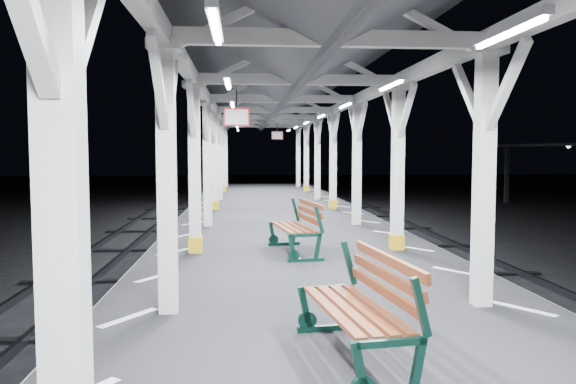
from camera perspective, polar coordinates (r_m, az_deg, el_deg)
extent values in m
plane|color=black|center=(9.48, 2.19, -14.26)|extent=(120.00, 120.00, 0.00)
cube|color=black|center=(9.34, 2.20, -11.35)|extent=(6.00, 50.00, 1.00)
cube|color=silver|center=(9.26, -13.20, -8.38)|extent=(1.00, 48.00, 0.01)
cube|color=silver|center=(9.81, 16.70, -7.74)|extent=(1.00, 48.00, 0.01)
cube|color=#2D2D33|center=(9.99, -24.85, -13.21)|extent=(0.08, 60.00, 0.16)
cube|color=#2D2D33|center=(10.90, 26.65, -11.80)|extent=(0.08, 60.00, 0.16)
cube|color=silver|center=(3.10, -21.96, -3.58)|extent=(0.22, 0.22, 3.20)
cube|color=silver|center=(3.68, -19.83, 15.67)|extent=(0.10, 0.99, 0.99)
cube|color=silver|center=(7.00, -12.20, 0.81)|extent=(0.22, 0.22, 3.20)
cube|color=silver|center=(7.11, -12.42, 14.30)|extent=(0.40, 0.40, 0.12)
cube|color=silver|center=(7.58, -11.79, 9.77)|extent=(0.10, 0.99, 0.99)
cube|color=silver|center=(6.49, -13.01, 10.70)|extent=(0.10, 0.99, 0.99)
cube|color=silver|center=(10.98, -9.46, 2.04)|extent=(0.22, 0.22, 3.20)
cube|color=silver|center=(11.04, -9.57, 10.68)|extent=(0.40, 0.40, 0.12)
cube|color=gold|center=(11.12, -9.38, -5.29)|extent=(0.26, 0.26, 0.30)
cube|color=silver|center=(11.54, -9.30, 7.86)|extent=(0.10, 0.99, 0.99)
cube|color=silver|center=(10.45, -9.80, 8.24)|extent=(0.10, 0.99, 0.99)
cube|color=silver|center=(14.97, -8.18, 2.62)|extent=(0.22, 0.22, 3.20)
cube|color=silver|center=(15.01, -8.25, 8.96)|extent=(0.40, 0.40, 0.12)
cube|color=silver|center=(15.53, -8.10, 6.92)|extent=(0.10, 0.99, 0.99)
cube|color=silver|center=(14.43, -8.36, 7.13)|extent=(0.10, 0.99, 0.99)
cube|color=silver|center=(18.96, -7.44, 2.95)|extent=(0.22, 0.22, 3.20)
cube|color=silver|center=(19.00, -7.49, 7.96)|extent=(0.40, 0.40, 0.12)
cube|color=gold|center=(19.04, -7.40, -1.32)|extent=(0.26, 0.26, 0.30)
cube|color=silver|center=(19.52, -7.39, 6.36)|extent=(0.10, 0.99, 0.99)
cube|color=silver|center=(18.42, -7.56, 6.49)|extent=(0.10, 0.99, 0.99)
cube|color=silver|center=(22.95, -6.95, 3.17)|extent=(0.22, 0.22, 3.20)
cube|color=silver|center=(22.98, -6.99, 7.31)|extent=(0.40, 0.40, 0.12)
cube|color=silver|center=(23.51, -6.92, 6.00)|extent=(0.10, 0.99, 0.99)
cube|color=silver|center=(22.41, -7.04, 6.08)|extent=(0.10, 0.99, 0.99)
cube|color=silver|center=(26.95, -6.61, 3.32)|extent=(0.22, 0.22, 3.20)
cube|color=silver|center=(26.98, -6.64, 6.85)|extent=(0.40, 0.40, 0.12)
cube|color=gold|center=(27.01, -6.59, 0.31)|extent=(0.26, 0.26, 0.30)
cube|color=silver|center=(27.51, -6.59, 5.73)|extent=(0.10, 0.99, 0.99)
cube|color=silver|center=(26.41, -6.67, 5.80)|extent=(0.10, 0.99, 0.99)
cube|color=silver|center=(30.95, -6.36, 3.43)|extent=(0.22, 0.22, 3.20)
cube|color=silver|center=(30.97, -6.38, 6.51)|extent=(0.40, 0.40, 0.12)
cube|color=silver|center=(31.50, -6.35, 5.54)|extent=(0.10, 0.99, 0.99)
cube|color=silver|center=(30.41, -6.41, 5.59)|extent=(0.10, 0.99, 0.99)
cube|color=silver|center=(7.59, 19.27, 0.92)|extent=(0.22, 0.22, 3.20)
cube|color=silver|center=(7.69, 19.58, 13.37)|extent=(0.40, 0.40, 0.12)
cube|color=silver|center=(8.12, 17.88, 9.28)|extent=(0.10, 0.99, 0.99)
cube|color=silver|center=(7.12, 21.31, 9.94)|extent=(0.10, 0.99, 0.99)
cube|color=silver|center=(11.36, 11.08, 2.09)|extent=(0.22, 0.22, 3.20)
cube|color=silver|center=(11.43, 11.20, 10.44)|extent=(0.40, 0.40, 0.12)
cube|color=gold|center=(11.50, 10.98, -4.99)|extent=(0.26, 0.26, 0.30)
cube|color=silver|center=(11.91, 10.44, 7.73)|extent=(0.10, 0.99, 0.99)
cube|color=silver|center=(10.85, 11.96, 8.06)|extent=(0.10, 0.99, 0.99)
cube|color=silver|center=(15.25, 7.01, 2.66)|extent=(0.22, 0.22, 3.20)
cube|color=silver|center=(15.30, 7.07, 8.89)|extent=(0.40, 0.40, 0.12)
cube|color=silver|center=(15.80, 6.64, 6.89)|extent=(0.10, 0.99, 0.99)
cube|color=silver|center=(14.73, 7.49, 7.08)|extent=(0.10, 0.99, 0.99)
cube|color=silver|center=(19.18, 4.60, 2.99)|extent=(0.22, 0.22, 3.20)
cube|color=silver|center=(19.22, 4.63, 7.94)|extent=(0.40, 0.40, 0.12)
cube|color=gold|center=(19.27, 4.57, -1.24)|extent=(0.26, 0.26, 0.30)
cube|color=silver|center=(19.74, 4.36, 6.36)|extent=(0.10, 0.99, 0.99)
cube|color=silver|center=(18.65, 4.89, 6.48)|extent=(0.10, 0.99, 0.99)
cube|color=silver|center=(23.14, 3.01, 3.20)|extent=(0.22, 0.22, 3.20)
cube|color=silver|center=(23.17, 3.02, 7.31)|extent=(0.40, 0.40, 0.12)
cube|color=silver|center=(23.69, 2.84, 6.01)|extent=(0.10, 0.99, 0.99)
cube|color=silver|center=(22.60, 3.21, 6.09)|extent=(0.10, 0.99, 0.99)
cube|color=silver|center=(27.11, 1.88, 3.35)|extent=(0.22, 0.22, 3.20)
cube|color=silver|center=(27.14, 1.89, 6.86)|extent=(0.40, 0.40, 0.12)
cube|color=gold|center=(27.17, 1.88, 0.36)|extent=(0.26, 0.26, 0.30)
cube|color=silver|center=(27.66, 1.76, 5.75)|extent=(0.10, 0.99, 0.99)
cube|color=silver|center=(26.57, 2.02, 5.81)|extent=(0.10, 0.99, 0.99)
cube|color=silver|center=(31.09, 1.04, 3.46)|extent=(0.22, 0.22, 3.20)
cube|color=silver|center=(31.11, 1.05, 6.52)|extent=(0.40, 0.40, 0.12)
cube|color=silver|center=(31.64, 0.95, 5.56)|extent=(0.10, 0.99, 0.99)
cube|color=silver|center=(30.55, 1.15, 5.61)|extent=(0.10, 0.99, 0.99)
cube|color=silver|center=(9.08, -10.69, 12.85)|extent=(0.18, 48.00, 0.24)
cube|color=silver|center=(9.55, 14.56, 12.36)|extent=(0.18, 48.00, 0.24)
cube|color=silver|center=(7.15, 4.26, 15.30)|extent=(4.20, 0.14, 0.20)
cube|color=silver|center=(11.07, 1.00, 11.35)|extent=(4.20, 0.14, 0.20)
cube|color=silver|center=(15.03, -0.52, 9.46)|extent=(4.20, 0.14, 0.20)
cube|color=silver|center=(19.01, -1.39, 8.36)|extent=(4.20, 0.14, 0.20)
cube|color=silver|center=(23.00, -1.96, 7.63)|extent=(4.20, 0.14, 0.20)
cube|color=silver|center=(26.99, -2.36, 7.13)|extent=(4.20, 0.14, 0.20)
cube|color=silver|center=(30.98, -2.66, 6.75)|extent=(4.20, 0.14, 0.20)
cube|color=silver|center=(9.29, 2.29, 18.52)|extent=(0.16, 48.00, 0.20)
cube|color=#474A4E|center=(9.14, -6.18, 16.29)|extent=(2.80, 49.00, 1.45)
cube|color=#474A4E|center=(9.44, 10.45, 15.85)|extent=(2.80, 49.00, 1.45)
cube|color=silver|center=(5.06, -7.37, 16.69)|extent=(0.10, 1.35, 0.08)
cube|color=white|center=(5.05, -7.36, 16.14)|extent=(0.05, 1.25, 0.05)
cube|color=silver|center=(9.00, -6.14, 11.18)|extent=(0.10, 1.35, 0.08)
cube|color=white|center=(9.00, -6.14, 10.86)|extent=(0.05, 1.25, 0.05)
cube|color=silver|center=(12.98, -5.68, 9.03)|extent=(0.10, 1.35, 0.08)
cube|color=white|center=(12.98, -5.68, 8.81)|extent=(0.05, 1.25, 0.05)
cube|color=silver|center=(16.97, -5.43, 7.89)|extent=(0.10, 1.35, 0.08)
cube|color=white|center=(16.97, -5.43, 7.72)|extent=(0.05, 1.25, 0.05)
cube|color=silver|center=(20.96, -5.28, 7.19)|extent=(0.10, 1.35, 0.08)
cube|color=white|center=(20.96, -5.28, 7.05)|extent=(0.05, 1.25, 0.05)
cube|color=silver|center=(24.96, -5.18, 6.71)|extent=(0.10, 1.35, 0.08)
cube|color=white|center=(24.95, -5.18, 6.59)|extent=(0.05, 1.25, 0.05)
cube|color=silver|center=(28.95, -5.11, 6.36)|extent=(0.10, 1.35, 0.08)
cube|color=white|center=(28.95, -5.11, 6.26)|extent=(0.05, 1.25, 0.05)
cube|color=silver|center=(5.58, 21.45, 15.25)|extent=(0.10, 1.35, 0.08)
cube|color=white|center=(5.57, 21.44, 14.74)|extent=(0.05, 1.25, 0.05)
cube|color=silver|center=(9.31, 10.38, 10.90)|extent=(0.10, 1.35, 0.08)
cube|color=white|center=(9.30, 10.38, 10.60)|extent=(0.05, 1.25, 0.05)
cube|color=silver|center=(13.19, 5.83, 8.95)|extent=(0.10, 1.35, 0.08)
cube|color=white|center=(13.19, 5.83, 8.74)|extent=(0.05, 1.25, 0.05)
cube|color=silver|center=(17.13, 3.38, 7.87)|extent=(0.10, 1.35, 0.08)
cube|color=white|center=(17.13, 3.38, 7.70)|extent=(0.05, 1.25, 0.05)
cube|color=silver|center=(21.09, 1.85, 7.18)|extent=(0.10, 1.35, 0.08)
cube|color=white|center=(21.09, 1.85, 7.05)|extent=(0.05, 1.25, 0.05)
cube|color=silver|center=(25.07, 0.81, 6.71)|extent=(0.10, 1.35, 0.08)
cube|color=white|center=(25.07, 0.81, 6.60)|extent=(0.05, 1.25, 0.05)
cube|color=silver|center=(29.05, 0.06, 6.37)|extent=(0.10, 1.35, 0.08)
cube|color=white|center=(29.05, 0.06, 6.27)|extent=(0.05, 1.25, 0.05)
cylinder|color=black|center=(11.13, -5.26, 9.43)|extent=(0.02, 0.02, 0.36)
cube|color=red|center=(11.11, -5.25, 7.60)|extent=(0.50, 0.03, 0.35)
cube|color=white|center=(11.11, -5.25, 7.60)|extent=(0.44, 0.04, 0.29)
cylinder|color=black|center=(24.23, -1.10, 6.61)|extent=(0.02, 0.02, 0.36)
cube|color=red|center=(24.22, -1.10, 5.77)|extent=(0.50, 0.03, 0.35)
cube|color=white|center=(24.22, -1.10, 5.77)|extent=(0.44, 0.05, 0.29)
cube|color=black|center=(34.44, 21.34, 1.67)|extent=(0.20, 0.20, 3.30)
sphere|color=silver|center=(29.14, 26.60, 4.19)|extent=(0.20, 0.20, 0.20)
sphere|color=silver|center=(34.41, 21.41, 4.28)|extent=(0.20, 0.20, 0.20)
cube|color=#0C2E25|center=(4.66, 7.40, -17.80)|extent=(0.18, 0.08, 0.52)
cube|color=#0C2E25|center=(4.83, 12.98, -17.06)|extent=(0.16, 0.08, 0.53)
cube|color=#0C2E25|center=(4.68, 13.34, -11.31)|extent=(0.19, 0.08, 0.50)
cube|color=#0C2E25|center=(6.43, 3.99, -13.63)|extent=(0.68, 0.16, 0.07)
cube|color=#0C2E25|center=(6.31, 1.77, -11.84)|extent=(0.18, 0.08, 0.52)
cube|color=#0C2E25|center=(6.43, 5.98, -11.54)|extent=(0.16, 0.08, 0.53)
cube|color=#0C2E25|center=(6.32, 6.21, -7.16)|extent=(0.19, 0.08, 0.50)
cube|color=brown|center=(5.40, 4.38, -11.86)|extent=(0.33, 1.72, 0.04)
cube|color=brown|center=(5.44, 5.90, -11.74)|extent=(0.33, 1.72, 0.04)
cube|color=brown|center=(5.49, 7.39, -11.61)|extent=(0.33, 1.72, 0.04)
cube|color=brown|center=(5.54, 8.86, -11.49)|extent=(0.33, 1.72, 0.04)
cube|color=brown|center=(5.53, 9.66, -9.83)|extent=(0.28, 1.72, 0.11)
cube|color=brown|center=(5.50, 9.90, -8.32)|extent=(0.28, 1.72, 0.11)
cube|color=brown|center=(5.48, 10.14, -6.80)|extent=(0.28, 1.72, 0.11)
cube|color=#0C2E25|center=(10.20, 1.82, -6.93)|extent=(0.68, 0.17, 0.07)
cube|color=#0C2E25|center=(10.10, 0.45, -5.73)|extent=(0.18, 0.08, 0.52)
cube|color=#0C2E25|center=(10.22, 3.05, -5.62)|extent=(0.16, 0.08, 0.52)
cube|color=#0C2E25|center=(10.15, 3.19, -2.85)|extent=(0.19, 0.08, 0.50)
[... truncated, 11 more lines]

